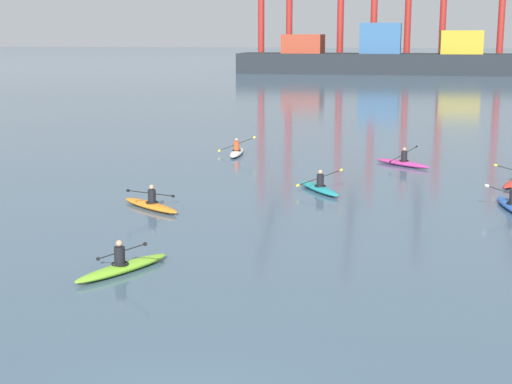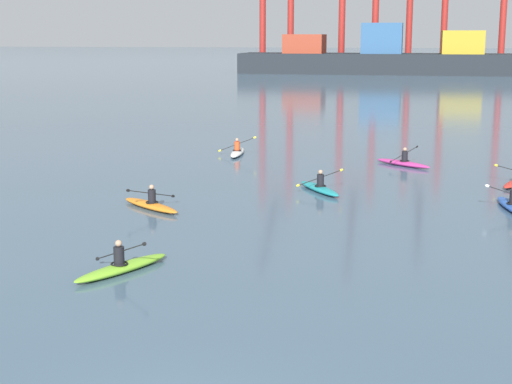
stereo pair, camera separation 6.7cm
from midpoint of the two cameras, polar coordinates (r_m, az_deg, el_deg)
container_barge at (r=136.15m, az=9.31°, el=9.71°), size 48.31×10.62×8.52m
kayak_blue at (r=31.13m, az=18.39°, el=-0.94°), size 2.18×3.45×1.01m
kayak_lime at (r=22.17m, az=-9.76°, el=-5.40°), size 2.04×3.31×1.08m
kayak_teal at (r=33.08m, az=4.74°, el=0.33°), size 2.37×3.17×0.95m
kayak_magenta at (r=40.20m, az=10.81°, el=2.15°), size 3.03×2.60×0.98m
kayak_orange at (r=29.98m, az=-7.68°, el=-0.90°), size 3.08×2.52×0.95m
kayak_white at (r=43.11m, az=-1.34°, el=2.97°), size 2.16×3.44×1.08m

